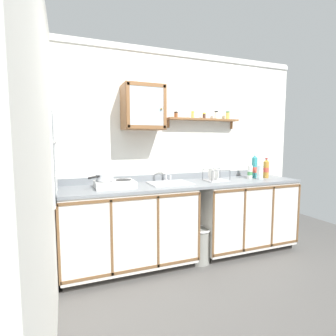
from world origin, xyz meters
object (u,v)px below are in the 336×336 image
(bottle_detergent_teal_2, at_px, (254,167))
(sink, at_px, (169,185))
(hot_plate_stove, at_px, (115,184))
(wall_cabinet, at_px, (143,108))
(saucepan, at_px, (104,177))
(bottle_juice_amber_3, at_px, (266,169))
(bottle_opaque_white_1, at_px, (250,172))
(bottle_water_clear_0, at_px, (260,171))
(trash_bin, at_px, (199,244))
(dish_rack, at_px, (215,178))

(bottle_detergent_teal_2, bearing_deg, sink, -179.14)
(hot_plate_stove, distance_m, wall_cabinet, 0.94)
(sink, bearing_deg, wall_cabinet, 158.98)
(saucepan, bearing_deg, sink, 0.90)
(saucepan, distance_m, bottle_juice_amber_3, 2.17)
(bottle_opaque_white_1, relative_size, bottle_juice_amber_3, 0.80)
(bottle_opaque_white_1, xyz_separation_m, wall_cabinet, (-1.44, 0.14, 0.80))
(bottle_water_clear_0, bearing_deg, trash_bin, -174.73)
(saucepan, height_order, bottle_opaque_white_1, bottle_opaque_white_1)
(bottle_opaque_white_1, relative_size, trash_bin, 0.52)
(sink, height_order, bottle_opaque_white_1, sink)
(bottle_detergent_teal_2, relative_size, wall_cabinet, 0.64)
(dish_rack, height_order, trash_bin, dish_rack)
(saucepan, distance_m, bottle_opaque_white_1, 1.91)
(hot_plate_stove, xyz_separation_m, bottle_juice_amber_3, (2.07, -0.01, 0.09))
(bottle_detergent_teal_2, xyz_separation_m, wall_cabinet, (-1.55, 0.09, 0.75))
(saucepan, xyz_separation_m, bottle_detergent_teal_2, (2.03, 0.03, 0.03))
(hot_plate_stove, bearing_deg, bottle_detergent_teal_2, 1.57)
(saucepan, height_order, bottle_juice_amber_3, bottle_juice_amber_3)
(wall_cabinet, height_order, trash_bin, wall_cabinet)
(bottle_water_clear_0, bearing_deg, dish_rack, 172.88)
(bottle_detergent_teal_2, distance_m, dish_rack, 0.66)
(trash_bin, bearing_deg, dish_rack, 28.51)
(bottle_water_clear_0, xyz_separation_m, trash_bin, (-0.94, -0.09, -0.84))
(bottle_opaque_white_1, bearing_deg, dish_rack, 179.93)
(dish_rack, bearing_deg, bottle_juice_amber_3, -0.78)
(hot_plate_stove, xyz_separation_m, dish_rack, (1.27, 0.00, -0.00))
(bottle_detergent_teal_2, bearing_deg, bottle_opaque_white_1, -155.59)
(bottle_water_clear_0, bearing_deg, saucepan, 177.19)
(sink, bearing_deg, trash_bin, -32.56)
(hot_plate_stove, bearing_deg, dish_rack, 0.10)
(sink, distance_m, bottle_juice_amber_3, 1.42)
(sink, relative_size, dish_rack, 1.71)
(bottle_detergent_teal_2, bearing_deg, dish_rack, -175.55)
(wall_cabinet, relative_size, trash_bin, 1.22)
(hot_plate_stove, xyz_separation_m, trash_bin, (0.97, -0.16, -0.77))
(wall_cabinet, bearing_deg, bottle_water_clear_0, -8.19)
(sink, xyz_separation_m, bottle_juice_amber_3, (1.41, -0.04, 0.15))
(bottle_opaque_white_1, distance_m, trash_bin, 1.19)
(trash_bin, bearing_deg, bottle_detergent_teal_2, 12.78)
(saucepan, bearing_deg, wall_cabinet, 14.39)
(bottle_opaque_white_1, distance_m, wall_cabinet, 1.65)
(bottle_water_clear_0, distance_m, trash_bin, 1.26)
(wall_cabinet, bearing_deg, dish_rack, -8.94)
(bottle_juice_amber_3, relative_size, trash_bin, 0.65)
(bottle_opaque_white_1, xyz_separation_m, dish_rack, (-0.54, 0.00, -0.06))
(hot_plate_stove, height_order, bottle_detergent_teal_2, bottle_detergent_teal_2)
(bottle_detergent_teal_2, height_order, dish_rack, bottle_detergent_teal_2)
(bottle_water_clear_0, height_order, bottle_juice_amber_3, bottle_juice_amber_3)
(bottle_detergent_teal_2, bearing_deg, bottle_water_clear_0, -96.10)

